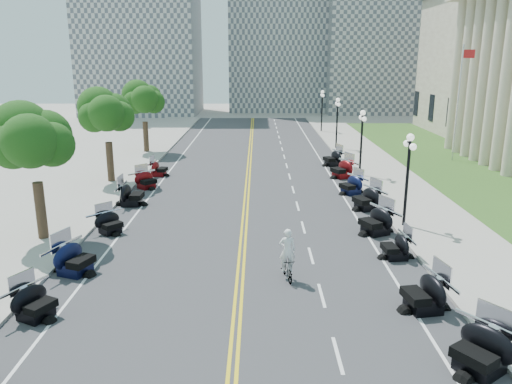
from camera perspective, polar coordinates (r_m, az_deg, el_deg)
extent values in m
plane|color=gray|center=(23.27, -1.63, -7.29)|extent=(160.00, 160.00, 0.00)
cube|color=#333335|center=(32.74, -1.09, -0.62)|extent=(16.00, 90.00, 0.01)
cube|color=yellow|center=(32.74, -1.30, -0.60)|extent=(0.12, 90.00, 0.00)
cube|color=yellow|center=(32.73, -0.88, -0.61)|extent=(0.12, 90.00, 0.00)
cube|color=white|center=(33.21, 10.02, -0.61)|extent=(0.12, 90.00, 0.00)
cube|color=white|center=(33.49, -12.11, -0.58)|extent=(0.12, 90.00, 0.00)
cube|color=white|center=(16.33, 9.33, -17.90)|extent=(0.12, 2.00, 0.00)
cube|color=white|center=(19.77, 7.51, -11.62)|extent=(0.12, 2.00, 0.00)
cube|color=white|center=(23.38, 6.30, -7.23)|extent=(0.12, 2.00, 0.00)
cube|color=white|center=(27.11, 5.42, -4.03)|extent=(0.12, 2.00, 0.00)
cube|color=white|center=(30.90, 4.77, -1.61)|extent=(0.12, 2.00, 0.00)
cube|color=white|center=(34.74, 4.26, 0.28)|extent=(0.12, 2.00, 0.00)
cube|color=white|center=(38.62, 3.86, 1.79)|extent=(0.12, 2.00, 0.00)
cube|color=white|center=(42.51, 3.52, 3.03)|extent=(0.12, 2.00, 0.00)
cube|color=white|center=(46.43, 3.24, 4.06)|extent=(0.12, 2.00, 0.00)
cube|color=white|center=(50.35, 3.01, 4.92)|extent=(0.12, 2.00, 0.00)
cube|color=white|center=(54.29, 2.81, 5.66)|extent=(0.12, 2.00, 0.00)
cube|color=white|center=(58.24, 2.63, 6.30)|extent=(0.12, 2.00, 0.00)
cube|color=white|center=(62.19, 2.48, 6.86)|extent=(0.12, 2.00, 0.00)
cube|color=white|center=(66.15, 2.35, 7.36)|extent=(0.12, 2.00, 0.00)
cube|color=white|center=(70.12, 2.23, 7.79)|extent=(0.12, 2.00, 0.00)
cube|color=white|center=(74.08, 2.12, 8.18)|extent=(0.12, 2.00, 0.00)
cube|color=#9E9991|center=(34.14, 16.82, -0.49)|extent=(5.00, 90.00, 0.15)
cube|color=#9E9991|center=(34.58, -18.76, -0.46)|extent=(5.00, 90.00, 0.15)
cube|color=#356023|center=(43.82, 22.71, 2.29)|extent=(9.00, 60.00, 0.10)
cube|color=gray|center=(85.69, -13.05, 17.45)|extent=(18.00, 14.00, 26.00)
cube|color=gray|center=(89.79, 2.40, 18.96)|extent=(16.00, 12.00, 30.00)
cube|color=gray|center=(89.12, 14.57, 15.97)|extent=(20.00, 14.00, 22.00)
imported|color=#A51414|center=(20.77, 3.56, -8.72)|extent=(0.73, 1.65, 0.96)
imported|color=silver|center=(20.24, 3.62, -5.08)|extent=(0.68, 0.44, 1.85)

